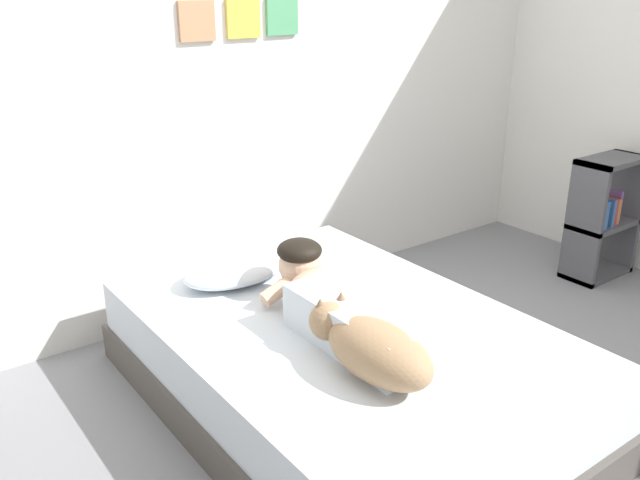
# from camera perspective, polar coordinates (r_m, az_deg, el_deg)

# --- Properties ---
(ground_plane) EXTENTS (12.79, 12.79, 0.00)m
(ground_plane) POSITION_cam_1_polar(r_m,az_deg,el_deg) (2.99, 9.07, -14.31)
(ground_plane) COLOR gray
(back_wall) EXTENTS (4.40, 0.12, 2.50)m
(back_wall) POSITION_cam_1_polar(r_m,az_deg,el_deg) (3.66, -6.95, 13.55)
(back_wall) COLOR silver
(back_wall) RESTS_ON ground
(bed) EXTENTS (1.37, 2.03, 0.40)m
(bed) POSITION_cam_1_polar(r_m,az_deg,el_deg) (2.91, 2.03, -10.53)
(bed) COLOR #4C4742
(bed) RESTS_ON ground
(pillow) EXTENTS (0.52, 0.32, 0.11)m
(pillow) POSITION_cam_1_polar(r_m,az_deg,el_deg) (3.18, -7.14, -2.54)
(pillow) COLOR silver
(pillow) RESTS_ON bed
(person_lying) EXTENTS (0.43, 0.92, 0.27)m
(person_lying) POSITION_cam_1_polar(r_m,az_deg,el_deg) (2.73, 2.64, -5.40)
(person_lying) COLOR silver
(person_lying) RESTS_ON bed
(dog) EXTENTS (0.26, 0.57, 0.21)m
(dog) POSITION_cam_1_polar(r_m,az_deg,el_deg) (2.43, 4.44, -9.07)
(dog) COLOR #9E7A56
(dog) RESTS_ON bed
(coffee_cup) EXTENTS (0.12, 0.09, 0.07)m
(coffee_cup) POSITION_cam_1_polar(r_m,az_deg,el_deg) (3.15, -1.28, -2.99)
(coffee_cup) COLOR teal
(coffee_cup) RESTS_ON bed
(cell_phone) EXTENTS (0.07, 0.14, 0.01)m
(cell_phone) POSITION_cam_1_polar(r_m,az_deg,el_deg) (2.66, 7.01, -8.78)
(cell_phone) COLOR black
(cell_phone) RESTS_ON bed
(bookshelf) EXTENTS (0.45, 0.24, 0.75)m
(bookshelf) POSITION_cam_1_polar(r_m,az_deg,el_deg) (4.43, 22.84, 1.82)
(bookshelf) COLOR #4C4C51
(bookshelf) RESTS_ON ground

